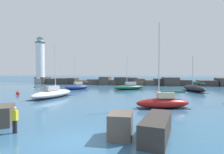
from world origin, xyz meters
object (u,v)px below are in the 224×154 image
(lighthouse, at_px, (40,63))
(sailboat_moored_1, at_px, (194,88))
(mooring_buoy_orange_near, at_px, (18,93))
(sailboat_moored_2, at_px, (77,87))
(person_on_rocks, at_px, (15,118))
(sailboat_moored_0, at_px, (53,93))
(sailboat_moored_3, at_px, (129,87))
(sailboat_moored_5, at_px, (163,102))

(lighthouse, relative_size, sailboat_moored_1, 2.03)
(mooring_buoy_orange_near, bearing_deg, sailboat_moored_2, 61.26)
(mooring_buoy_orange_near, height_order, person_on_rocks, person_on_rocks)
(sailboat_moored_0, bearing_deg, sailboat_moored_3, 54.96)
(sailboat_moored_5, height_order, person_on_rocks, sailboat_moored_5)
(sailboat_moored_3, relative_size, mooring_buoy_orange_near, 8.88)
(sailboat_moored_2, bearing_deg, sailboat_moored_5, -46.57)
(sailboat_moored_3, bearing_deg, sailboat_moored_1, -6.34)
(sailboat_moored_3, bearing_deg, sailboat_moored_5, -74.81)
(sailboat_moored_1, distance_m, sailboat_moored_2, 25.21)
(lighthouse, bearing_deg, mooring_buoy_orange_near, -63.30)
(sailboat_moored_5, bearing_deg, sailboat_moored_3, 105.19)
(sailboat_moored_0, xyz_separation_m, person_on_rocks, (5.98, -15.05, 0.27))
(lighthouse, xyz_separation_m, sailboat_moored_5, (37.86, -35.44, -6.63))
(sailboat_moored_1, xyz_separation_m, mooring_buoy_orange_near, (-31.42, -11.74, -0.34))
(lighthouse, height_order, person_on_rocks, lighthouse)
(mooring_buoy_orange_near, xyz_separation_m, person_on_rocks, (13.52, -16.81, 0.62))
(lighthouse, bearing_deg, sailboat_moored_5, -43.11)
(sailboat_moored_0, distance_m, person_on_rocks, 16.20)
(sailboat_moored_3, bearing_deg, sailboat_moored_0, -125.04)
(person_on_rocks, bearing_deg, sailboat_moored_0, 111.65)
(sailboat_moored_1, distance_m, sailboat_moored_5, 20.29)
(sailboat_moored_0, bearing_deg, sailboat_moored_2, 95.80)
(sailboat_moored_5, xyz_separation_m, person_on_rocks, (-10.01, -9.86, 0.27))
(person_on_rocks, bearing_deg, sailboat_moored_5, 44.59)
(lighthouse, distance_m, sailboat_moored_1, 49.17)
(sailboat_moored_2, bearing_deg, sailboat_moored_0, -84.20)
(sailboat_moored_0, height_order, sailboat_moored_2, sailboat_moored_0)
(lighthouse, height_order, sailboat_moored_2, lighthouse)
(sailboat_moored_1, height_order, sailboat_moored_5, sailboat_moored_5)
(sailboat_moored_3, xyz_separation_m, person_on_rocks, (-4.53, -30.04, 0.31))
(sailboat_moored_3, bearing_deg, lighthouse, 154.76)
(sailboat_moored_2, bearing_deg, sailboat_moored_3, 9.08)
(sailboat_moored_3, xyz_separation_m, sailboat_moored_5, (5.48, -20.17, 0.03))
(sailboat_moored_5, relative_size, mooring_buoy_orange_near, 10.94)
(sailboat_moored_3, distance_m, person_on_rocks, 30.38)
(sailboat_moored_3, distance_m, mooring_buoy_orange_near, 22.38)
(sailboat_moored_1, bearing_deg, sailboat_moored_3, 173.66)
(sailboat_moored_2, height_order, sailboat_moored_3, sailboat_moored_2)
(sailboat_moored_1, distance_m, person_on_rocks, 33.70)
(sailboat_moored_0, xyz_separation_m, sailboat_moored_2, (-1.33, 13.09, -0.01))
(sailboat_moored_2, distance_m, mooring_buoy_orange_near, 12.93)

